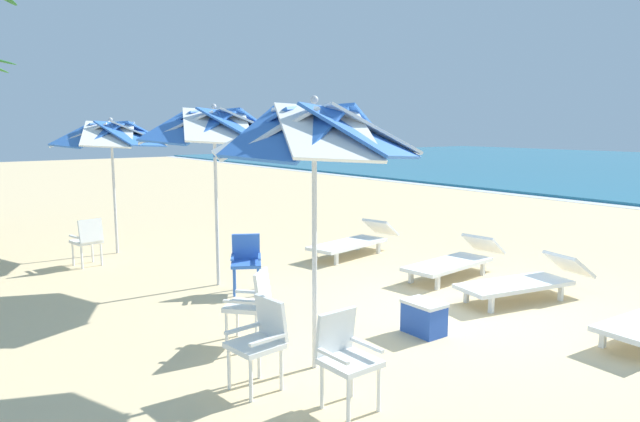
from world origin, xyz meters
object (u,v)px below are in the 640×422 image
sun_lounger_1 (525,281)px  sun_lounger_3 (355,241)px  plastic_chair_0 (345,354)px  plastic_chair_4 (88,239)px  sun_lounger_2 (455,260)px  beach_umbrella_1 (214,128)px  beach_umbrella_0 (314,135)px  plastic_chair_2 (252,302)px  cooler_box (424,317)px  beach_umbrella_2 (111,135)px  plastic_chair_1 (260,338)px  plastic_chair_3 (246,259)px

sun_lounger_1 → sun_lounger_3: (-3.68, -0.12, 0.00)m
plastic_chair_0 → plastic_chair_4: 6.77m
sun_lounger_2 → beach_umbrella_1: bearing=-119.3°
beach_umbrella_0 → plastic_chair_2: (-0.96, -0.19, -1.90)m
plastic_chair_4 → cooler_box: plastic_chair_4 is taller
plastic_chair_2 → sun_lounger_1: plastic_chair_2 is taller
cooler_box → beach_umbrella_2: bearing=-166.7°
plastic_chair_1 → plastic_chair_2: bearing=154.3°
sun_lounger_3 → beach_umbrella_0: bearing=-44.4°
plastic_chair_2 → beach_umbrella_0: bearing=10.9°
plastic_chair_4 → sun_lounger_3: 4.88m
sun_lounger_1 → sun_lounger_2: (-1.45, 0.19, 0.00)m
beach_umbrella_1 → plastic_chair_4: beach_umbrella_1 is taller
plastic_chair_2 → sun_lounger_1: bearing=77.8°
plastic_chair_1 → cooler_box: plastic_chair_1 is taller
plastic_chair_0 → plastic_chair_4: size_ratio=1.00×
plastic_chair_4 → sun_lounger_2: 6.41m
plastic_chair_0 → beach_umbrella_1: size_ratio=0.31×
beach_umbrella_0 → plastic_chair_3: bearing=164.4°
beach_umbrella_0 → beach_umbrella_2: bearing=179.6°
plastic_chair_4 → sun_lounger_1: plastic_chair_4 is taller
plastic_chair_2 → sun_lounger_2: 4.23m
plastic_chair_3 → cooler_box: (2.84, 0.84, -0.30)m
beach_umbrella_1 → sun_lounger_3: bearing=96.2°
plastic_chair_1 → beach_umbrella_1: 4.23m
plastic_chair_2 → plastic_chair_4: bearing=-174.2°
plastic_chair_1 → plastic_chair_4: same height
plastic_chair_3 → beach_umbrella_2: beach_umbrella_2 is taller
plastic_chair_1 → beach_umbrella_1: size_ratio=0.31×
sun_lounger_2 → cooler_box: size_ratio=4.40×
sun_lounger_1 → plastic_chair_4: bearing=-142.3°
plastic_chair_3 → plastic_chair_4: 3.40m
plastic_chair_4 → sun_lounger_2: plastic_chair_4 is taller
beach_umbrella_0 → plastic_chair_1: beach_umbrella_0 is taller
plastic_chair_0 → plastic_chair_3: bearing=163.8°
plastic_chair_2 → sun_lounger_2: bearing=97.9°
beach_umbrella_0 → sun_lounger_2: bearing=111.1°
beach_umbrella_0 → plastic_chair_0: beach_umbrella_0 is taller
plastic_chair_4 → cooler_box: (5.90, 2.32, -0.30)m
beach_umbrella_2 → cooler_box: beach_umbrella_2 is taller
beach_umbrella_0 → plastic_chair_3: 3.52m
plastic_chair_2 → plastic_chair_4: 4.97m
sun_lounger_2 → sun_lounger_3: same height
plastic_chair_3 → plastic_chair_1: bearing=-26.8°
plastic_chair_2 → beach_umbrella_2: size_ratio=0.33×
sun_lounger_1 → sun_lounger_3: same height
plastic_chair_0 → sun_lounger_1: plastic_chair_0 is taller
beach_umbrella_1 → sun_lounger_3: 3.78m
sun_lounger_3 → cooler_box: (3.77, -2.06, -0.08)m
beach_umbrella_2 → sun_lounger_1: beach_umbrella_2 is taller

